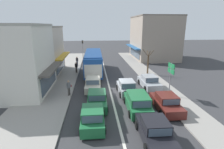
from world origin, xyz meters
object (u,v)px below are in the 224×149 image
Objects in this scene: sedan_queue_gap_filler at (154,130)px; hatchback_behind_bus_mid at (126,87)px; pedestrian_with_handbag_near at (69,87)px; pedestrian_browsing_midblock at (77,61)px; wagon_adjacent_lane_trail at (137,102)px; traffic_light_downstreet at (83,47)px; city_bus at (93,61)px; hatchback_queue_far_back at (93,117)px; sedan_behind_bus_near at (97,99)px; parked_sedan_kerb_second at (149,82)px; sedan_adjacent_lane_lead at (93,84)px; directional_road_sign at (171,72)px; pedestrian_far_walker at (76,67)px; street_tree_right at (148,63)px; parked_sedan_kerb_front at (166,103)px.

hatchback_behind_bus_mid is at bearing 92.44° from sedan_queue_gap_filler.
pedestrian_browsing_midblock is at bearing 91.66° from pedestrian_with_handbag_near.
wagon_adjacent_lane_trail is 2.78× the size of pedestrian_with_handbag_near.
traffic_light_downstreet reaches higher than wagon_adjacent_lane_trail.
hatchback_queue_far_back is at bearing -90.31° from city_bus.
sedan_queue_gap_filler is at bearing -77.82° from traffic_light_downstreet.
sedan_behind_bus_near is at bearing 123.92° from sedan_queue_gap_filler.
wagon_adjacent_lane_trail reaches higher than hatchback_queue_far_back.
sedan_behind_bus_near and parked_sedan_kerb_second have the same top height.
directional_road_sign is at bearing -19.96° from sedan_adjacent_lane_lead.
pedestrian_browsing_midblock is at bearing 93.69° from pedestrian_far_walker.
sedan_behind_bus_near is at bearing -127.40° from street_tree_right.
hatchback_behind_bus_mid is 4.90m from directional_road_sign.
pedestrian_with_handbag_near is at bearing -104.88° from city_bus.
street_tree_right reaches higher than sedan_behind_bus_near.
pedestrian_far_walker is (-6.43, 12.97, 0.32)m from wagon_adjacent_lane_trail.
wagon_adjacent_lane_trail is (3.86, 2.19, 0.04)m from hatchback_queue_far_back.
sedan_adjacent_lane_lead is 8.66m from directional_road_sign.
traffic_light_downstreet reaches higher than city_bus.
hatchback_queue_far_back is 0.88× the size of parked_sedan_kerb_front.
pedestrian_browsing_midblock is 4.97m from pedestrian_far_walker.
hatchback_queue_far_back is (-0.08, -15.56, -1.17)m from city_bus.
sedan_queue_gap_filler is 1.09× the size of street_tree_right.
pedestrian_browsing_midblock is (-2.89, 20.11, 0.36)m from hatchback_queue_far_back.
pedestrian_browsing_midblock is at bearing 101.05° from sedan_behind_bus_near.
directional_road_sign is at bearing -16.39° from hatchback_behind_bus_mid.
directional_road_sign is 0.92× the size of street_tree_right.
wagon_adjacent_lane_trail is at bearing 174.78° from parked_sedan_kerb_front.
wagon_adjacent_lane_trail is at bearing -55.17° from sedan_adjacent_lane_lead.
directional_road_sign is at bearing 60.01° from sedan_queue_gap_filler.
city_bus is at bearing -78.27° from traffic_light_downstreet.
wagon_adjacent_lane_trail is at bearing -18.36° from sedan_behind_bus_near.
parked_sedan_kerb_front is (2.75, -4.16, -0.05)m from hatchback_behind_bus_mid.
traffic_light_downstreet is 2.58× the size of pedestrian_far_walker.
hatchback_queue_far_back is 7.11m from hatchback_behind_bus_mid.
pedestrian_with_handbag_near is (-6.34, 3.72, 0.32)m from wagon_adjacent_lane_trail.
street_tree_right is at bearing 87.53° from directional_road_sign.
traffic_light_downstreet is (-8.56, 24.56, 2.19)m from parked_sedan_kerb_front.
parked_sedan_kerb_second is (6.61, -7.71, -1.22)m from city_bus.
sedan_behind_bus_near is 1.01× the size of traffic_light_downstreet.
city_bus is 15.61m from hatchback_queue_far_back.
pedestrian_with_handbag_near is (-10.39, 1.05, -1.64)m from directional_road_sign.
sedan_queue_gap_filler is at bearing -69.12° from pedestrian_far_walker.
traffic_light_downstreet is at bearing 115.45° from parked_sedan_kerb_second.
pedestrian_with_handbag_near is at bearing 138.11° from sedan_behind_bus_near.
sedan_behind_bus_near is 0.94× the size of wagon_adjacent_lane_trail.
parked_sedan_kerb_second is at bearing -64.55° from traffic_light_downstreet.
pedestrian_with_handbag_near and pedestrian_browsing_midblock have the same top height.
sedan_behind_bus_near is 2.61× the size of pedestrian_browsing_midblock.
hatchback_queue_far_back is 3.36m from sedan_behind_bus_near.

